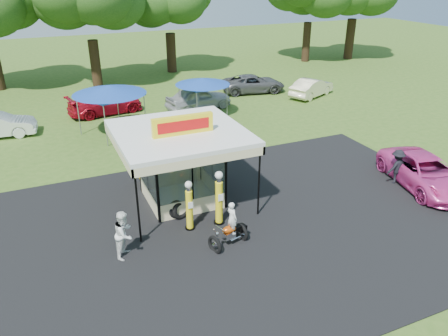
{
  "coord_description": "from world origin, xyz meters",
  "views": [
    {
      "loc": [
        -7.27,
        -11.77,
        9.78
      ],
      "look_at": [
        -0.36,
        4.0,
        1.72
      ],
      "focal_mm": 35.0,
      "sensor_mm": 36.0,
      "label": 1
    }
  ],
  "objects": [
    {
      "name": "tent_east",
      "position": [
        3.37,
        16.19,
        2.41
      ],
      "size": [
        3.8,
        3.8,
        2.66
      ],
      "rotation": [
        0.0,
        0.0,
        0.18
      ],
      "color": "gray",
      "rests_on": "ground"
    },
    {
      "name": "spare_tires",
      "position": [
        -2.66,
        3.57,
        0.4
      ],
      "size": [
        1.02,
        0.81,
        0.82
      ],
      "rotation": [
        0.0,
        0.0,
        0.35
      ],
      "color": "black",
      "rests_on": "ground"
    },
    {
      "name": "kiosk_car",
      "position": [
        -2.0,
        7.2,
        0.48
      ],
      "size": [
        2.82,
        1.13,
        0.96
      ],
      "primitive_type": "imported",
      "rotation": [
        0.0,
        0.0,
        1.57
      ],
      "color": "yellow",
      "rests_on": "ground"
    },
    {
      "name": "bg_car_e",
      "position": [
        13.16,
        17.17,
        0.74
      ],
      "size": [
        4.71,
        3.32,
        1.47
      ],
      "primitive_type": "imported",
      "rotation": [
        0.0,
        0.0,
        2.01
      ],
      "color": "#F5EABB",
      "rests_on": "ground"
    },
    {
      "name": "spectator_east_a",
      "position": [
        8.1,
        2.42,
        0.87
      ],
      "size": [
        1.19,
        0.77,
        1.75
      ],
      "primitive_type": "imported",
      "rotation": [
        0.0,
        0.0,
        3.25
      ],
      "color": "black",
      "rests_on": "ground"
    },
    {
      "name": "ground",
      "position": [
        0.0,
        0.0,
        0.0
      ],
      "size": [
        120.0,
        120.0,
        0.0
      ],
      "primitive_type": "plane",
      "color": "#36571B",
      "rests_on": "ground"
    },
    {
      "name": "asphalt_apron",
      "position": [
        0.0,
        2.0,
        0.02
      ],
      "size": [
        20.0,
        14.0,
        0.04
      ],
      "primitive_type": "cube",
      "color": "black",
      "rests_on": "ground"
    },
    {
      "name": "gas_pump_left",
      "position": [
        -2.5,
        2.55,
        1.04
      ],
      "size": [
        0.41,
        0.41,
        2.18
      ],
      "color": "black",
      "rests_on": "ground"
    },
    {
      "name": "oak_far_c",
      "position": [
        -2.23,
        27.35,
        7.17
      ],
      "size": [
        9.59,
        9.59,
        11.3
      ],
      "color": "black",
      "rests_on": "ground"
    },
    {
      "name": "bg_car_b",
      "position": [
        -2.92,
        19.3,
        0.76
      ],
      "size": [
        5.56,
        3.03,
        1.53
      ],
      "primitive_type": "imported",
      "rotation": [
        0.0,
        0.0,
        1.75
      ],
      "color": "#AD0D1D",
      "rests_on": "ground"
    },
    {
      "name": "bg_car_c",
      "position": [
        3.55,
        17.6,
        0.83
      ],
      "size": [
        5.14,
        2.7,
        1.67
      ],
      "primitive_type": "imported",
      "rotation": [
        0.0,
        0.0,
        1.73
      ],
      "color": "#B4B4B9",
      "rests_on": "ground"
    },
    {
      "name": "oak_far_d",
      "position": [
        5.53,
        30.42,
        6.6
      ],
      "size": [
        8.7,
        8.7,
        10.36
      ],
      "color": "black",
      "rests_on": "ground"
    },
    {
      "name": "motorcycle",
      "position": [
        -1.42,
        0.95,
        0.73
      ],
      "size": [
        1.66,
        1.12,
        1.88
      ],
      "rotation": [
        0.0,
        0.0,
        0.28
      ],
      "color": "black",
      "rests_on": "ground"
    },
    {
      "name": "gas_pump_right",
      "position": [
        -1.25,
        2.47,
        1.15
      ],
      "size": [
        0.45,
        0.45,
        2.4
      ],
      "color": "black",
      "rests_on": "ground"
    },
    {
      "name": "spectator_west",
      "position": [
        -5.24,
        1.85,
        0.92
      ],
      "size": [
        1.09,
        1.14,
        1.85
      ],
      "primitive_type": "imported",
      "rotation": [
        0.0,
        0.0,
        0.95
      ],
      "color": "white",
      "rests_on": "ground"
    },
    {
      "name": "tent_west",
      "position": [
        -3.22,
        14.88,
        2.83
      ],
      "size": [
        4.48,
        4.48,
        3.13
      ],
      "rotation": [
        0.0,
        0.0,
        0.42
      ],
      "color": "gray",
      "rests_on": "ground"
    },
    {
      "name": "pink_sedan",
      "position": [
        9.11,
        1.58,
        0.75
      ],
      "size": [
        3.61,
        5.82,
        1.5
      ],
      "primitive_type": "imported",
      "rotation": [
        0.0,
        0.0,
        -0.22
      ],
      "color": "#E13D98",
      "rests_on": "ground"
    },
    {
      "name": "gas_station_kiosk",
      "position": [
        -2.0,
        4.99,
        1.78
      ],
      "size": [
        5.4,
        5.4,
        4.18
      ],
      "color": "white",
      "rests_on": "ground"
    },
    {
      "name": "a_frame_sign",
      "position": [
        9.31,
        1.41,
        0.48
      ],
      "size": [
        0.55,
        0.51,
        0.95
      ],
      "rotation": [
        0.0,
        0.0,
        0.07
      ],
      "color": "#593819",
      "rests_on": "ground"
    },
    {
      "name": "bg_car_d",
      "position": [
        9.43,
        20.23,
        0.73
      ],
      "size": [
        5.61,
        3.36,
        1.46
      ],
      "primitive_type": "imported",
      "rotation": [
        0.0,
        0.0,
        1.38
      ],
      "color": "#4C4C4E",
      "rests_on": "ground"
    }
  ]
}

